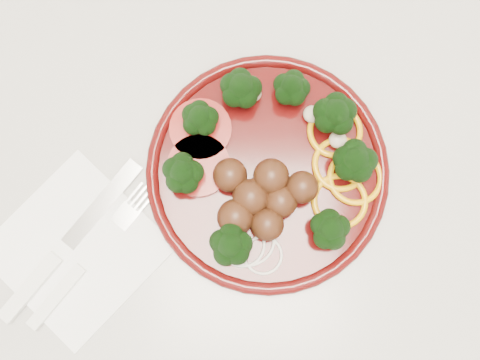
{
  "coord_description": "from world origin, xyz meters",
  "views": [
    {
      "loc": [
        0.23,
        1.58,
        1.55
      ],
      "look_at": [
        0.23,
        1.68,
        0.92
      ],
      "focal_mm": 45.0,
      "sensor_mm": 36.0,
      "label": 1
    }
  ],
  "objects_px": {
    "knife": "(54,261)",
    "napkin": "(77,249)",
    "fork": "(71,280)",
    "plate": "(268,169)"
  },
  "relations": [
    {
      "from": "plate",
      "to": "napkin",
      "type": "relative_size",
      "value": 1.71
    },
    {
      "from": "napkin",
      "to": "fork",
      "type": "distance_m",
      "value": 0.03
    },
    {
      "from": "knife",
      "to": "napkin",
      "type": "bearing_deg",
      "value": -22.66
    },
    {
      "from": "plate",
      "to": "knife",
      "type": "bearing_deg",
      "value": -157.51
    },
    {
      "from": "napkin",
      "to": "knife",
      "type": "bearing_deg",
      "value": -152.01
    },
    {
      "from": "plate",
      "to": "fork",
      "type": "height_order",
      "value": "plate"
    },
    {
      "from": "napkin",
      "to": "knife",
      "type": "xyz_separation_m",
      "value": [
        -0.02,
        -0.01,
        0.01
      ]
    },
    {
      "from": "knife",
      "to": "fork",
      "type": "bearing_deg",
      "value": -97.0
    },
    {
      "from": "fork",
      "to": "napkin",
      "type": "bearing_deg",
      "value": 33.31
    },
    {
      "from": "knife",
      "to": "fork",
      "type": "xyz_separation_m",
      "value": [
        0.02,
        -0.02,
        -0.0
      ]
    }
  ]
}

